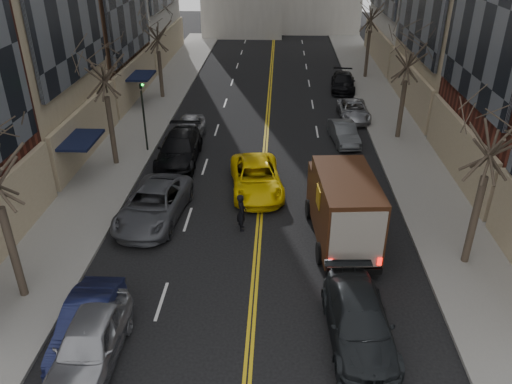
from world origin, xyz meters
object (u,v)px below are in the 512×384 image
ups_truck (342,207)px  taxi (256,178)px  observer_sedan (359,322)px  pedestrian (242,212)px

ups_truck → taxi: ups_truck is taller
ups_truck → observer_sedan: (0.00, -6.11, -0.96)m
ups_truck → pedestrian: ups_truck is taller
observer_sedan → pedestrian: pedestrian is taller
taxi → pedestrian: size_ratio=3.04×
observer_sedan → ups_truck: bearing=86.9°
ups_truck → taxi: size_ratio=1.15×
ups_truck → pedestrian: size_ratio=3.49×
taxi → pedestrian: (-0.51, -3.88, 0.14)m
observer_sedan → taxi: (-4.00, 10.72, 0.02)m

